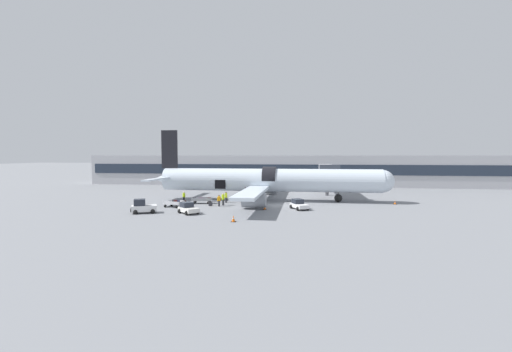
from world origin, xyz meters
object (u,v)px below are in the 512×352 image
(airplane, at_px, (266,181))
(ground_crew_loader_b, at_px, (184,197))
(baggage_tug_lead, at_px, (188,209))
(baggage_cart_loading, at_px, (202,200))
(ground_crew_driver, at_px, (223,199))
(suitcase_on_tarmac_upright, at_px, (184,202))
(baggage_tug_mid, at_px, (299,205))
(ground_crew_supervisor, at_px, (219,200))
(baggage_tug_rear, at_px, (143,207))
(ground_crew_loader_a, at_px, (226,197))
(baggage_cart_queued, at_px, (175,204))
(suitcase_on_tarmac_spare, at_px, (210,204))

(airplane, xyz_separation_m, ground_crew_loader_b, (-12.47, -3.52, -2.34))
(baggage_tug_lead, xyz_separation_m, baggage_cart_loading, (-0.93, 8.81, -0.14))
(ground_crew_driver, relative_size, suitcase_on_tarmac_upright, 2.79)
(baggage_tug_mid, bearing_deg, ground_crew_loader_b, 165.79)
(ground_crew_driver, relative_size, ground_crew_supervisor, 1.10)
(baggage_tug_rear, xyz_separation_m, baggage_cart_loading, (4.79, 9.35, -0.29))
(ground_crew_loader_b, bearing_deg, baggage_tug_lead, -67.16)
(baggage_cart_loading, bearing_deg, ground_crew_driver, -21.06)
(baggage_tug_rear, bearing_deg, baggage_cart_loading, 62.89)
(baggage_tug_rear, bearing_deg, airplane, 45.00)
(ground_crew_driver, bearing_deg, suitcase_on_tarmac_upright, 177.77)
(ground_crew_loader_b, xyz_separation_m, ground_crew_driver, (6.84, -2.51, 0.09))
(baggage_tug_lead, bearing_deg, baggage_cart_loading, 96.01)
(airplane, xyz_separation_m, ground_crew_loader_a, (-5.82, -3.35, -2.30))
(ground_crew_supervisor, bearing_deg, baggage_cart_queued, -164.38)
(baggage_tug_mid, bearing_deg, ground_crew_driver, 169.67)
(baggage_cart_loading, height_order, ground_crew_driver, ground_crew_driver)
(ground_crew_driver, distance_m, suitcase_on_tarmac_upright, 6.01)
(baggage_tug_rear, bearing_deg, baggage_tug_mid, 17.18)
(baggage_cart_loading, relative_size, ground_crew_loader_b, 2.48)
(airplane, relative_size, suitcase_on_tarmac_upright, 59.65)
(ground_crew_loader_a, bearing_deg, ground_crew_driver, -85.84)
(ground_crew_driver, xyz_separation_m, ground_crew_supervisor, (-0.34, -1.06, -0.08))
(baggage_tug_lead, bearing_deg, baggage_tug_rear, -174.57)
(baggage_tug_rear, bearing_deg, ground_crew_loader_a, 52.50)
(baggage_tug_lead, height_order, baggage_cart_loading, baggage_tug_lead)
(ground_crew_loader_a, bearing_deg, ground_crew_loader_b, -178.51)
(airplane, height_order, ground_crew_supervisor, airplane)
(airplane, distance_m, baggage_cart_queued, 15.01)
(ground_crew_loader_a, relative_size, ground_crew_loader_b, 1.04)
(baggage_tug_mid, relative_size, suitcase_on_tarmac_spare, 5.09)
(baggage_tug_mid, xyz_separation_m, ground_crew_driver, (-10.97, 2.00, 0.36))
(baggage_tug_rear, relative_size, ground_crew_supervisor, 2.08)
(baggage_tug_rear, bearing_deg, baggage_tug_lead, 5.43)
(suitcase_on_tarmac_upright, distance_m, suitcase_on_tarmac_spare, 4.47)
(baggage_cart_queued, bearing_deg, airplane, 36.32)
(ground_crew_loader_a, xyz_separation_m, suitcase_on_tarmac_upright, (-5.78, -2.45, -0.62))
(baggage_cart_queued, bearing_deg, baggage_cart_loading, 56.76)
(baggage_tug_lead, relative_size, ground_crew_supervisor, 1.93)
(airplane, height_order, baggage_cart_queued, airplane)
(airplane, relative_size, ground_crew_loader_a, 22.73)
(baggage_cart_loading, bearing_deg, suitcase_on_tarmac_upright, -154.37)
(baggage_tug_mid, relative_size, ground_crew_loader_a, 2.02)
(suitcase_on_tarmac_spare, bearing_deg, ground_crew_loader_b, 146.88)
(ground_crew_driver, bearing_deg, ground_crew_supervisor, -107.58)
(ground_crew_loader_b, height_order, ground_crew_supervisor, ground_crew_supervisor)
(baggage_tug_mid, xyz_separation_m, baggage_cart_queued, (-17.23, -0.72, -0.09))
(baggage_tug_lead, bearing_deg, suitcase_on_tarmac_spare, 81.21)
(ground_crew_driver, bearing_deg, baggage_tug_lead, -109.66)
(ground_crew_loader_a, bearing_deg, airplane, 29.87)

